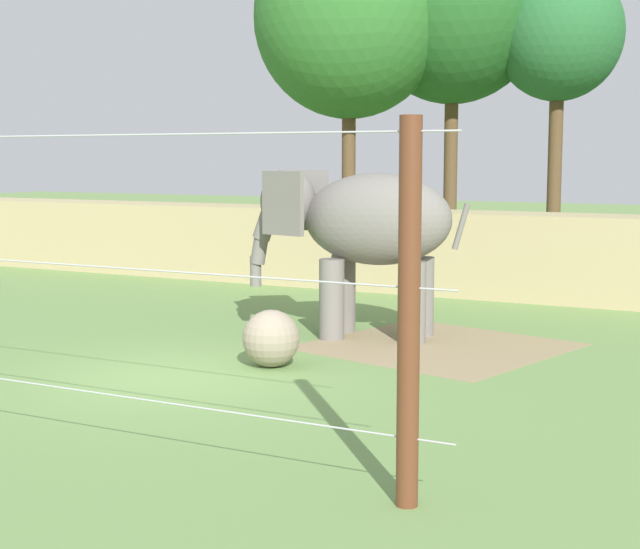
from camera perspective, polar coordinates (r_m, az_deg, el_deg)
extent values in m
plane|color=#6B8E4C|center=(15.22, -9.04, -6.10)|extent=(120.00, 120.00, 0.00)
cube|color=#937F5B|center=(17.66, 6.99, -4.23)|extent=(4.93, 4.91, 0.01)
cube|color=tan|center=(24.66, 6.35, 1.38)|extent=(36.00, 1.80, 2.06)
cylinder|color=slate|center=(18.10, 0.70, -1.47)|extent=(0.48, 0.48, 1.52)
cylinder|color=slate|center=(18.90, 1.40, -1.11)|extent=(0.48, 0.48, 1.52)
cylinder|color=slate|center=(17.74, 5.53, -1.68)|extent=(0.48, 0.48, 1.52)
cylinder|color=slate|center=(18.55, 6.03, -1.30)|extent=(0.48, 0.48, 1.52)
ellipsoid|color=slate|center=(18.15, 3.43, 3.30)|extent=(3.06, 2.03, 1.74)
ellipsoid|color=slate|center=(18.62, -1.89, 4.34)|extent=(1.28, 1.38, 1.25)
cube|color=slate|center=(17.96, -2.22, 4.24)|extent=(0.97, 0.34, 1.19)
cube|color=slate|center=(19.20, -0.96, 4.42)|extent=(0.85, 0.66, 1.19)
cylinder|color=slate|center=(18.80, -3.23, 2.99)|extent=(0.59, 0.44, 0.68)
cylinder|color=slate|center=(18.88, -3.60, 1.55)|extent=(0.43, 0.35, 0.64)
cylinder|color=slate|center=(18.96, -3.83, 0.21)|extent=(0.26, 0.26, 0.60)
cylinder|color=slate|center=(17.86, 8.36, 2.83)|extent=(0.34, 0.17, 0.87)
sphere|color=gray|center=(15.77, -2.92, -3.80)|extent=(0.94, 0.94, 0.94)
cylinder|color=brown|center=(9.32, 5.29, -2.41)|extent=(0.22, 0.22, 3.82)
cylinder|color=#B7B7BC|center=(12.61, -18.29, -5.91)|extent=(11.82, 0.02, 0.02)
cylinder|color=brown|center=(31.83, 7.73, 5.90)|extent=(0.44, 0.44, 5.70)
ellipsoid|color=#235B23|center=(32.19, 7.90, 15.51)|extent=(5.94, 5.94, 6.23)
cylinder|color=brown|center=(30.84, 1.71, 5.47)|extent=(0.44, 0.44, 5.21)
ellipsoid|color=#2D6B28|center=(31.13, 1.74, 14.99)|extent=(5.99, 5.99, 6.29)
cylinder|color=brown|center=(31.23, 13.72, 5.58)|extent=(0.44, 0.44, 5.53)
ellipsoid|color=#286633|center=(31.45, 13.96, 13.72)|extent=(3.97, 3.97, 4.17)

